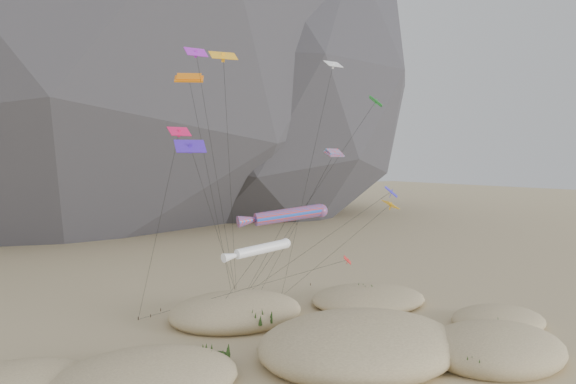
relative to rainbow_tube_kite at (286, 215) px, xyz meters
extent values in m
plane|color=#CCB789|center=(-2.21, -11.85, -10.66)|extent=(500.00, 500.00, 0.00)
ellipsoid|color=black|center=(53.79, 98.15, 27.34)|extent=(130.55, 126.41, 100.00)
ellipsoid|color=#CCB789|center=(9.36, -15.91, -9.82)|extent=(11.81, 10.04, 3.70)
ellipsoid|color=#CCB789|center=(-15.71, -5.94, -9.99)|extent=(13.31, 11.31, 2.94)
ellipsoid|color=#CCB789|center=(0.87, -9.44, -9.68)|extent=(17.29, 14.69, 4.35)
ellipsoid|color=#CCB789|center=(17.27, -10.55, -10.13)|extent=(9.43, 8.02, 2.34)
ellipsoid|color=#CCB789|center=(-2.43, 5.26, -9.88)|extent=(13.56, 11.53, 3.43)
ellipsoid|color=#CCB789|center=(12.52, 2.49, -10.13)|extent=(13.17, 11.20, 2.36)
ellipsoid|color=black|center=(7.91, -14.93, -9.66)|extent=(3.70, 3.17, 1.11)
ellipsoid|color=black|center=(5.13, -17.27, -9.86)|extent=(1.99, 1.70, 0.60)
ellipsoid|color=black|center=(-15.54, -7.16, -9.86)|extent=(3.23, 2.77, 0.97)
ellipsoid|color=black|center=(-9.80, -4.86, -9.96)|extent=(2.33, 1.99, 0.70)
ellipsoid|color=black|center=(0.03, -8.62, -9.56)|extent=(3.29, 2.82, 0.99)
ellipsoid|color=black|center=(2.82, -4.40, -9.66)|extent=(2.90, 2.48, 0.87)
ellipsoid|color=black|center=(-0.33, -8.94, -9.76)|extent=(2.70, 2.31, 0.81)
ellipsoid|color=black|center=(15.12, -11.26, -10.06)|extent=(2.55, 2.18, 0.76)
ellipsoid|color=black|center=(-2.96, 3.39, -9.66)|extent=(3.12, 2.67, 0.94)
ellipsoid|color=black|center=(-2.25, 0.75, -9.76)|extent=(2.74, 2.34, 0.82)
ellipsoid|color=black|center=(12.39, 3.48, -9.96)|extent=(2.16, 1.85, 0.65)
ellipsoid|color=black|center=(10.47, 0.67, -10.06)|extent=(2.08, 1.78, 0.63)
ellipsoid|color=black|center=(-21.00, -0.48, -10.26)|extent=(2.13, 1.82, 0.64)
cylinder|color=#3F2D1E|center=(-7.54, 12.21, -10.51)|extent=(0.08, 0.08, 0.30)
cylinder|color=#3F2D1E|center=(0.52, 9.86, -10.51)|extent=(0.08, 0.08, 0.30)
cylinder|color=#3F2D1E|center=(1.13, 11.59, -10.51)|extent=(0.08, 0.08, 0.30)
cylinder|color=#3F2D1E|center=(6.19, 10.22, -10.51)|extent=(0.08, 0.08, 0.30)
cylinder|color=#3F2D1E|center=(5.28, 7.52, -10.51)|extent=(0.08, 0.08, 0.30)
cylinder|color=#3F2D1E|center=(-9.19, 10.64, -10.51)|extent=(0.08, 0.08, 0.30)
cylinder|color=#3F2D1E|center=(12.38, 12.98, -10.51)|extent=(0.08, 0.08, 0.30)
cylinder|color=#3F2D1E|center=(-10.53, 10.46, -10.51)|extent=(0.08, 0.08, 0.30)
cylinder|color=red|center=(0.30, -0.07, 0.04)|extent=(6.73, 2.65, 1.88)
sphere|color=red|center=(3.48, -0.80, 0.30)|extent=(1.26, 1.26, 1.26)
cone|color=red|center=(-3.21, 0.73, -0.29)|extent=(2.89, 1.66, 1.35)
cylinder|color=black|center=(1.68, 6.61, -5.31)|extent=(2.79, 13.38, 10.71)
cylinder|color=white|center=(-5.36, -4.60, -2.02)|extent=(5.09, 1.38, 1.14)
sphere|color=white|center=(-2.89, -4.31, -1.82)|extent=(0.84, 0.84, 0.84)
cone|color=white|center=(-8.09, -4.91, -2.27)|extent=(2.11, 0.95, 0.86)
cylinder|color=black|center=(-4.34, 1.79, -6.34)|extent=(2.08, 12.79, 8.66)
cube|color=orange|center=(-7.46, 4.61, 12.44)|extent=(2.75, 2.16, 0.76)
cube|color=orange|center=(-7.46, 4.61, 12.64)|extent=(2.30, 1.77, 0.74)
cylinder|color=black|center=(-3.20, 8.47, 0.89)|extent=(8.54, 7.76, 23.11)
cube|color=red|center=(3.23, -3.06, 5.67)|extent=(2.20, 1.32, 0.58)
cube|color=red|center=(3.23, -3.06, 5.86)|extent=(1.86, 1.07, 0.58)
cylinder|color=black|center=(3.87, 4.72, -2.49)|extent=(1.30, 15.58, 16.34)
cube|color=#FCB00D|center=(11.22, -2.12, 0.61)|extent=(2.06, 2.56, 0.80)
cube|color=#FCB00D|center=(11.22, -2.12, 0.46)|extent=(0.31, 0.34, 0.78)
cylinder|color=black|center=(8.70, 4.05, -5.00)|extent=(5.06, 12.37, 11.24)
cube|color=red|center=(4.97, -2.94, -4.23)|extent=(1.45, 1.54, 0.66)
cube|color=red|center=(4.97, -2.94, -4.38)|extent=(0.30, 0.29, 0.48)
cylinder|color=black|center=(-2.78, 3.76, -7.42)|extent=(15.52, 13.42, 6.40)
cube|color=green|center=(11.43, 0.39, 11.11)|extent=(2.71, 2.83, 1.02)
cube|color=green|center=(11.43, 0.39, 10.96)|extent=(0.44, 0.44, 0.88)
cylinder|color=black|center=(5.98, 5.13, 0.25)|extent=(10.94, 9.50, 21.73)
cube|color=#C01247|center=(-11.41, -2.34, 7.33)|extent=(1.76, 0.97, 0.72)
cube|color=#C01247|center=(-11.41, -2.34, 7.18)|extent=(0.22, 0.26, 0.57)
cylinder|color=black|center=(-10.97, 4.06, -1.64)|extent=(0.91, 12.82, 17.95)
cube|color=#3B1CA6|center=(-11.44, -4.42, 6.16)|extent=(2.41, 1.50, 0.98)
cube|color=#3B1CA6|center=(-11.44, -4.42, 6.01)|extent=(0.33, 0.39, 0.74)
cylinder|color=black|center=(-5.46, 2.72, -2.22)|extent=(11.99, 14.31, 16.78)
cube|color=#F2A319|center=(-7.52, -2.23, 13.50)|extent=(2.34, 1.54, 0.76)
cube|color=#F2A319|center=(-7.52, -2.23, 13.35)|extent=(0.29, 0.25, 0.74)
cylinder|color=black|center=(-3.20, 4.68, 1.45)|extent=(8.68, 13.85, 24.12)
cube|color=silver|center=(6.38, 1.08, 14.56)|extent=(1.86, 1.04, 0.67)
cube|color=silver|center=(6.38, 1.08, 14.41)|extent=(0.23, 0.20, 0.63)
cylinder|color=black|center=(6.28, 5.65, 1.98)|extent=(0.21, 9.16, 25.17)
cube|color=purple|center=(-7.87, 2.16, 14.42)|extent=(1.94, 0.96, 0.83)
cube|color=purple|center=(-7.87, 2.16, 14.27)|extent=(0.24, 0.29, 0.64)
cylinder|color=black|center=(-3.37, 6.88, 1.90)|extent=(9.04, 9.46, 25.03)
cube|color=#261AE0|center=(8.40, -5.09, 2.15)|extent=(2.50, 2.47, 0.98)
cube|color=#261AE0|center=(8.40, -5.09, 2.00)|extent=(0.43, 0.43, 0.79)
cylinder|color=black|center=(4.77, 3.25, -4.23)|extent=(7.30, 16.70, 12.78)
camera|label=1|loc=(-28.63, -42.90, 5.29)|focal=35.00mm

